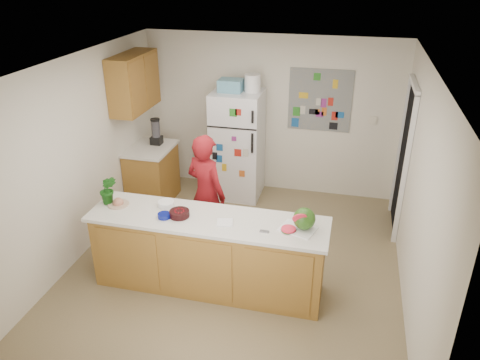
% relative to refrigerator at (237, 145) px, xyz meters
% --- Properties ---
extents(floor, '(4.00, 4.50, 0.02)m').
position_rel_refrigerator_xyz_m(floor, '(0.45, -1.88, -0.86)').
color(floor, brown).
rests_on(floor, ground).
extents(wall_back, '(4.00, 0.02, 2.50)m').
position_rel_refrigerator_xyz_m(wall_back, '(0.45, 0.38, 0.40)').
color(wall_back, beige).
rests_on(wall_back, ground).
extents(wall_left, '(0.02, 4.50, 2.50)m').
position_rel_refrigerator_xyz_m(wall_left, '(-1.56, -1.88, 0.40)').
color(wall_left, beige).
rests_on(wall_left, ground).
extents(wall_right, '(0.02, 4.50, 2.50)m').
position_rel_refrigerator_xyz_m(wall_right, '(2.46, -1.88, 0.40)').
color(wall_right, beige).
rests_on(wall_right, ground).
extents(ceiling, '(4.00, 4.50, 0.02)m').
position_rel_refrigerator_xyz_m(ceiling, '(0.45, -1.88, 1.66)').
color(ceiling, white).
rests_on(ceiling, wall_back).
extents(doorway, '(0.03, 0.85, 2.04)m').
position_rel_refrigerator_xyz_m(doorway, '(2.44, -0.43, 0.17)').
color(doorway, black).
rests_on(doorway, ground).
extents(peninsula_base, '(2.60, 0.62, 0.88)m').
position_rel_refrigerator_xyz_m(peninsula_base, '(0.25, -2.38, -0.41)').
color(peninsula_base, brown).
rests_on(peninsula_base, floor).
extents(peninsula_top, '(2.68, 0.70, 0.04)m').
position_rel_refrigerator_xyz_m(peninsula_top, '(0.25, -2.38, 0.05)').
color(peninsula_top, silver).
rests_on(peninsula_top, peninsula_base).
extents(side_counter_base, '(0.60, 0.80, 0.86)m').
position_rel_refrigerator_xyz_m(side_counter_base, '(-1.24, -0.53, -0.42)').
color(side_counter_base, brown).
rests_on(side_counter_base, floor).
extents(side_counter_top, '(0.64, 0.84, 0.04)m').
position_rel_refrigerator_xyz_m(side_counter_top, '(-1.24, -0.53, 0.03)').
color(side_counter_top, silver).
rests_on(side_counter_top, side_counter_base).
extents(upper_cabinets, '(0.35, 1.00, 0.80)m').
position_rel_refrigerator_xyz_m(upper_cabinets, '(-1.37, -0.58, 1.05)').
color(upper_cabinets, brown).
rests_on(upper_cabinets, wall_left).
extents(refrigerator, '(0.75, 0.70, 1.70)m').
position_rel_refrigerator_xyz_m(refrigerator, '(0.00, 0.00, 0.00)').
color(refrigerator, silver).
rests_on(refrigerator, floor).
extents(fridge_top_bin, '(0.35, 0.28, 0.18)m').
position_rel_refrigerator_xyz_m(fridge_top_bin, '(-0.10, 0.00, 0.94)').
color(fridge_top_bin, '#5999B2').
rests_on(fridge_top_bin, refrigerator).
extents(photo_collage, '(0.95, 0.01, 0.95)m').
position_rel_refrigerator_xyz_m(photo_collage, '(1.20, 0.36, 0.70)').
color(photo_collage, slate).
rests_on(photo_collage, wall_back).
extents(person, '(0.68, 0.58, 1.59)m').
position_rel_refrigerator_xyz_m(person, '(-0.01, -1.59, -0.06)').
color(person, maroon).
rests_on(person, floor).
extents(blender_appliance, '(0.13, 0.13, 0.38)m').
position_rel_refrigerator_xyz_m(blender_appliance, '(-1.19, -0.37, 0.24)').
color(blender_appliance, black).
rests_on(blender_appliance, side_counter_top).
extents(cutting_board, '(0.43, 0.37, 0.01)m').
position_rel_refrigerator_xyz_m(cutting_board, '(1.25, -2.38, 0.08)').
color(cutting_board, silver).
rests_on(cutting_board, peninsula_top).
extents(watermelon, '(0.23, 0.23, 0.23)m').
position_rel_refrigerator_xyz_m(watermelon, '(1.31, -2.36, 0.20)').
color(watermelon, '#2B5A19').
rests_on(watermelon, cutting_board).
extents(watermelon_slice, '(0.15, 0.15, 0.02)m').
position_rel_refrigerator_xyz_m(watermelon_slice, '(1.16, -2.43, 0.09)').
color(watermelon_slice, '#E0184B').
rests_on(watermelon_slice, cutting_board).
extents(cherry_bowl, '(0.29, 0.29, 0.07)m').
position_rel_refrigerator_xyz_m(cherry_bowl, '(-0.06, -2.42, 0.11)').
color(cherry_bowl, black).
rests_on(cherry_bowl, peninsula_top).
extents(white_bowl, '(0.24, 0.24, 0.06)m').
position_rel_refrigerator_xyz_m(white_bowl, '(-0.29, -2.23, 0.10)').
color(white_bowl, white).
rests_on(white_bowl, peninsula_top).
extents(cobalt_bowl, '(0.19, 0.19, 0.05)m').
position_rel_refrigerator_xyz_m(cobalt_bowl, '(-0.21, -2.49, 0.10)').
color(cobalt_bowl, navy).
rests_on(cobalt_bowl, peninsula_top).
extents(plate, '(0.24, 0.24, 0.02)m').
position_rel_refrigerator_xyz_m(plate, '(-0.84, -2.34, 0.08)').
color(plate, beige).
rests_on(plate, peninsula_top).
extents(paper_towel, '(0.20, 0.19, 0.02)m').
position_rel_refrigerator_xyz_m(paper_towel, '(0.47, -2.44, 0.08)').
color(paper_towel, white).
rests_on(paper_towel, peninsula_top).
extents(keys, '(0.10, 0.05, 0.01)m').
position_rel_refrigerator_xyz_m(keys, '(0.92, -2.51, 0.08)').
color(keys, gray).
rests_on(keys, peninsula_top).
extents(potted_plant, '(0.23, 0.20, 0.36)m').
position_rel_refrigerator_xyz_m(potted_plant, '(-0.95, -2.33, 0.25)').
color(potted_plant, '#173D0F').
rests_on(potted_plant, peninsula_top).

